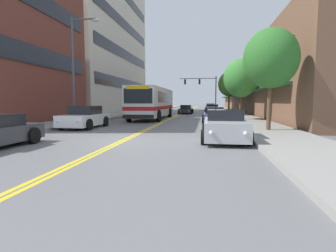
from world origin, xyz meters
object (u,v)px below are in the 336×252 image
at_px(car_champagne_parked_right_mid, 212,109).
at_px(street_tree_right_far, 229,84).
at_px(car_navy_parked_left_far, 150,110).
at_px(car_red_parked_right_end, 210,107).
at_px(car_slate_blue_parked_right_far, 214,115).
at_px(traffic_signal_mast, 203,86).
at_px(street_tree_right_near, 271,59).
at_px(car_white_parked_left_near, 85,118).
at_px(car_charcoal_moving_lead, 186,110).
at_px(fire_hydrant, 238,117).
at_px(car_silver_parked_right_foreground, 224,126).
at_px(street_lamp_left_near, 77,62).
at_px(city_bus, 153,102).
at_px(street_tree_right_mid, 241,78).

bearing_deg(car_champagne_parked_right_mid, street_tree_right_far, -27.37).
bearing_deg(car_navy_parked_left_far, car_champagne_parked_right_mid, 4.65).
bearing_deg(car_champagne_parked_right_mid, car_red_parked_right_end, 90.34).
bearing_deg(car_slate_blue_parked_right_far, traffic_signal_mast, 92.97).
bearing_deg(car_red_parked_right_end, street_tree_right_near, -85.63).
height_order(car_white_parked_left_near, car_charcoal_moving_lead, car_white_parked_left_near).
bearing_deg(traffic_signal_mast, street_tree_right_near, -82.96).
bearing_deg(traffic_signal_mast, car_navy_parked_left_far, -120.57).
height_order(car_charcoal_moving_lead, fire_hydrant, car_charcoal_moving_lead).
bearing_deg(car_slate_blue_parked_right_far, street_tree_right_near, -68.79).
distance_m(car_silver_parked_right_foreground, street_lamp_left_near, 11.23).
distance_m(car_champagne_parked_right_mid, fire_hydrant, 17.03).
bearing_deg(car_champagne_parked_right_mid, car_silver_parked_right_foreground, -89.83).
xyz_separation_m(car_white_parked_left_near, car_navy_parked_left_far, (-0.07, 20.23, -0.10)).
xyz_separation_m(car_champagne_parked_right_mid, car_slate_blue_parked_right_far, (-0.11, -14.90, -0.04)).
distance_m(car_navy_parked_left_far, car_champagne_parked_right_mid, 8.76).
bearing_deg(street_lamp_left_near, car_red_parked_right_end, 74.88).
bearing_deg(street_lamp_left_near, fire_hydrant, 17.40).
height_order(city_bus, car_red_parked_right_end, city_bus).
relative_size(car_navy_parked_left_far, car_silver_parked_right_foreground, 1.06).
bearing_deg(street_tree_right_far, car_white_parked_left_near, -118.71).
xyz_separation_m(car_navy_parked_left_far, car_champagne_parked_right_mid, (8.73, 0.71, 0.07)).
xyz_separation_m(car_navy_parked_left_far, car_slate_blue_parked_right_far, (8.63, -14.19, 0.03)).
relative_size(traffic_signal_mast, street_tree_right_far, 1.22).
distance_m(street_lamp_left_near, fire_hydrant, 12.09).
relative_size(city_bus, car_charcoal_moving_lead, 2.39).
bearing_deg(fire_hydrant, street_lamp_left_near, -162.60).
distance_m(car_slate_blue_parked_right_far, street_tree_right_mid, 4.21).
xyz_separation_m(car_silver_parked_right_foreground, traffic_signal_mast, (-1.55, 36.77, 3.88)).
distance_m(car_slate_blue_parked_right_far, street_lamp_left_near, 11.41).
distance_m(car_charcoal_moving_lead, street_lamp_left_near, 21.78).
xyz_separation_m(car_champagne_parked_right_mid, traffic_signal_mast, (-1.48, 11.57, 3.88)).
bearing_deg(car_champagne_parked_right_mid, street_tree_right_mid, -80.64).
distance_m(traffic_signal_mast, street_tree_right_near, 33.88).
bearing_deg(car_charcoal_moving_lead, street_tree_right_far, -13.65).
distance_m(city_bus, street_tree_right_near, 14.15).
relative_size(city_bus, fire_hydrant, 14.20).
bearing_deg(car_slate_blue_parked_right_far, car_champagne_parked_right_mid, 89.59).
height_order(car_silver_parked_right_foreground, car_slate_blue_parked_right_far, car_silver_parked_right_foreground).
height_order(street_lamp_left_near, street_tree_right_far, street_lamp_left_near).
bearing_deg(car_navy_parked_left_far, car_red_parked_right_end, 59.55).
bearing_deg(car_champagne_parked_right_mid, car_slate_blue_parked_right_far, -90.41).
height_order(car_silver_parked_right_foreground, street_lamp_left_near, street_lamp_left_near).
relative_size(car_silver_parked_right_foreground, street_tree_right_near, 0.83).
bearing_deg(car_silver_parked_right_foreground, car_champagne_parked_right_mid, 90.17).
xyz_separation_m(car_navy_parked_left_far, street_tree_right_far, (10.91, -0.42, 3.48)).
distance_m(car_red_parked_right_end, street_lamp_left_near, 35.82).
relative_size(city_bus, street_tree_right_mid, 2.14).
distance_m(street_lamp_left_near, street_tree_right_far, 22.47).
height_order(traffic_signal_mast, fire_hydrant, traffic_signal_mast).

